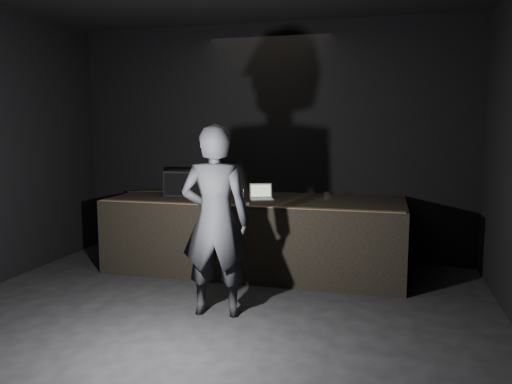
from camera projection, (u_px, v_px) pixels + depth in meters
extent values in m
plane|color=black|center=(178.00, 353.00, 4.38)|extent=(7.00, 7.00, 0.00)
cube|color=black|center=(269.00, 142.00, 7.51)|extent=(6.00, 0.10, 3.50)
cube|color=black|center=(256.00, 234.00, 6.94)|extent=(4.00, 1.50, 1.00)
cube|color=brown|center=(242.00, 206.00, 6.19)|extent=(3.92, 0.10, 0.01)
cube|color=black|center=(185.00, 183.00, 7.17)|extent=(0.59, 0.45, 0.36)
cube|color=black|center=(182.00, 184.00, 6.98)|extent=(0.50, 0.09, 0.30)
cylinder|color=black|center=(159.00, 191.00, 7.53)|extent=(0.89, 0.34, 0.02)
cube|color=white|center=(262.00, 199.00, 6.71)|extent=(0.36, 0.30, 0.02)
cube|color=silver|center=(262.00, 199.00, 6.71)|extent=(0.28, 0.21, 0.00)
cube|color=white|center=(261.00, 190.00, 6.84)|extent=(0.31, 0.17, 0.20)
cube|color=gold|center=(261.00, 191.00, 6.83)|extent=(0.27, 0.14, 0.16)
cylinder|color=silver|center=(241.00, 195.00, 6.55)|extent=(0.07, 0.07, 0.17)
cylinder|color=navy|center=(241.00, 195.00, 6.55)|extent=(0.07, 0.07, 0.08)
cylinder|color=maroon|center=(241.00, 198.00, 6.56)|extent=(0.07, 0.07, 0.01)
cylinder|color=white|center=(327.00, 196.00, 6.70)|extent=(0.09, 0.09, 0.11)
cube|color=white|center=(248.00, 205.00, 6.22)|extent=(0.07, 0.15, 0.03)
imported|color=black|center=(215.00, 221.00, 5.20)|extent=(0.78, 0.56, 2.01)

